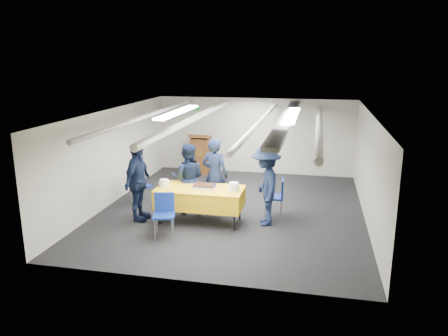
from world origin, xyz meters
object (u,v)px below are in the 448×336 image
Objects in this scene: serving_table at (200,198)px; chair_right at (278,194)px; sheet_cake at (205,186)px; chair_near at (164,210)px; podium at (201,154)px; sailor_c at (138,182)px; sailor_a at (215,175)px; chair_left at (139,182)px; sailor_b at (188,178)px; sailor_d at (266,186)px.

serving_table is 2.15× the size of chair_right.
chair_near reaches higher than sheet_cake.
serving_table is 1.49× the size of podium.
sailor_c is (-0.84, 0.69, 0.34)m from chair_near.
sailor_a is (0.16, 0.72, 0.31)m from serving_table.
chair_left is 0.50× the size of sailor_a.
sailor_b reaches higher than chair_near.
chair_left is (-1.29, 1.78, 0.00)m from chair_near.
sailor_c reaches higher than podium.
chair_right reaches higher than serving_table.
chair_right is (2.12, 1.55, 0.00)m from chair_near.
sailor_c is 2.76m from sailor_d.
sailor_a is 1.75m from sailor_c.
sailor_b is at bearing 29.28° from sailor_a.
sheet_cake is at bearing -155.86° from chair_right.
chair_left is 0.51× the size of sailor_d.
chair_left is (-1.81, 0.93, -0.03)m from serving_table.
podium reaches higher than serving_table.
sailor_a is 1.00× the size of sailor_c.
chair_right is at bearing -70.26° from sailor_c.
chair_right is (2.67, -3.29, -0.08)m from podium.
chair_near is 1.43m from sailor_b.
sailor_c reaches higher than sheet_cake.
podium is at bearing 129.00° from chair_right.
sailor_b is (0.08, 1.40, 0.28)m from chair_near.
serving_table is 1.09× the size of sailor_d.
serving_table is 0.99m from chair_near.
chair_near is 1.74m from sailor_a.
chair_left is (-3.41, 0.23, 0.00)m from chair_right.
chair_near is 1.00× the size of chair_left.
serving_table is 1.39m from sailor_c.
podium is 1.44× the size of chair_left.
sailor_b is at bearing 86.83° from chair_near.
sailor_c is at bearing 140.46° from chair_near.
chair_near is at bearing -53.99° from chair_left.
sailor_a is (-1.45, 0.02, 0.34)m from chair_right.
chair_right is 0.50× the size of sailor_c.
sailor_c is at bearing 43.61° from sailor_a.
serving_table is at bearing -79.78° from sailor_c.
podium reaches higher than chair_near.
serving_table is 4.13m from podium.
chair_near is at bearing -125.20° from sheet_cake.
sailor_a is (1.97, -0.21, 0.34)m from chair_left.
sailor_b is 0.94× the size of sailor_d.
sailor_b is (-0.60, -0.17, -0.06)m from sailor_a.
chair_right is 3.10m from sailor_c.
sailor_c reaches higher than chair_near.
sailor_b is 1.16m from sailor_c.
chair_right is at bearing 24.14° from sheet_cake.
sailor_d reaches higher than chair_right.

